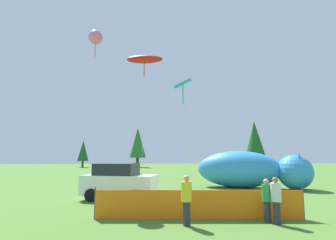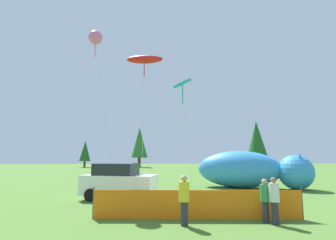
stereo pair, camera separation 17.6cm
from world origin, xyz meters
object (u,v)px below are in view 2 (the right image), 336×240
spectator_in_white_shirt (274,198)px  spectator_in_black_shirt (184,198)px  spectator_in_blue_shirt (265,198)px  parked_car (119,181)px  kite_red_lizard (144,60)px  folding_chair (254,198)px  inflatable_cat (251,171)px  kite_teal_diamond (183,85)px  kite_pink_octopus (96,38)px

spectator_in_white_shirt → spectator_in_black_shirt: bearing=179.7°
spectator_in_blue_shirt → parked_car: bearing=139.0°
parked_car → kite_red_lizard: (1.23, 3.00, 8.23)m
spectator_in_blue_shirt → spectator_in_black_shirt: spectator_in_black_shirt is taller
folding_chair → spectator_in_white_shirt: (-0.24, -2.61, 0.40)m
parked_car → inflatable_cat: size_ratio=0.52×
folding_chair → spectator_in_black_shirt: (-3.50, -2.59, 0.44)m
spectator_in_blue_shirt → spectator_in_black_shirt: 3.06m
parked_car → kite_red_lizard: kite_red_lizard is taller
folding_chair → spectator_in_black_shirt: 4.38m
parked_car → kite_teal_diamond: 6.72m
spectator_in_white_shirt → kite_pink_octopus: bearing=141.2°
folding_chair → spectator_in_white_shirt: spectator_in_white_shirt is taller
inflatable_cat → spectator_in_black_shirt: bearing=-100.4°
inflatable_cat → spectator_in_white_shirt: (-2.94, -10.14, -0.36)m
folding_chair → kite_red_lizard: kite_red_lizard is taller
spectator_in_white_shirt → inflatable_cat: bearing=73.8°
parked_car → spectator_in_white_shirt: bearing=-26.5°
folding_chair → kite_red_lizard: bearing=12.0°
folding_chair → kite_teal_diamond: 7.47m
kite_teal_diamond → spectator_in_black_shirt: bearing=-96.2°
kite_teal_diamond → kite_red_lizard: bearing=131.4°
folding_chair → spectator_in_blue_shirt: (-0.45, -2.32, 0.35)m
spectator_in_white_shirt → kite_teal_diamond: bearing=114.4°
spectator_in_white_shirt → kite_red_lizard: (-5.07, 8.58, 8.31)m
parked_car → folding_chair: (6.54, -2.98, -0.47)m
spectator_in_black_shirt → kite_red_lizard: (-1.81, 8.57, 8.27)m
kite_red_lizard → parked_car: bearing=-112.2°
inflatable_cat → spectator_in_blue_shirt: (-3.16, -9.85, -0.41)m
spectator_in_blue_shirt → kite_pink_octopus: size_ratio=0.15×
parked_car → kite_red_lizard: size_ratio=0.45×
kite_red_lizard → kite_teal_diamond: (2.44, -2.76, -2.60)m
kite_teal_diamond → kite_pink_octopus: bearing=172.8°
kite_pink_octopus → parked_car: bearing=-27.4°
kite_teal_diamond → parked_car: bearing=-176.3°
folding_chair → inflatable_cat: bearing=-49.5°
inflatable_cat → kite_red_lizard: size_ratio=0.85×
spectator_in_blue_shirt → kite_pink_octopus: kite_pink_octopus is taller
spectator_in_black_shirt → kite_red_lizard: size_ratio=0.18×
parked_car → spectator_in_blue_shirt: size_ratio=2.77×
spectator_in_black_shirt → kite_red_lizard: bearing=101.9°
inflatable_cat → kite_pink_octopus: size_ratio=0.81×
inflatable_cat → kite_red_lizard: (-8.02, -1.56, 7.95)m
kite_pink_octopus → inflatable_cat: bearing=18.2°
folding_chair → inflatable_cat: size_ratio=0.11×
parked_car → inflatable_cat: 10.31m
spectator_in_white_shirt → spectator_in_blue_shirt: bearing=126.9°
parked_car → kite_red_lizard: bearing=82.8°
parked_car → kite_teal_diamond: bearing=18.8°
inflatable_cat → kite_red_lizard: bearing=-147.9°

